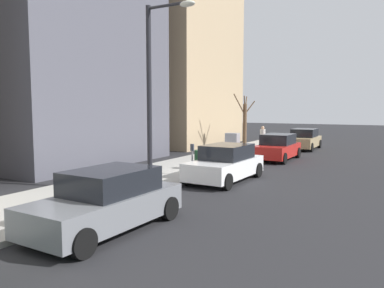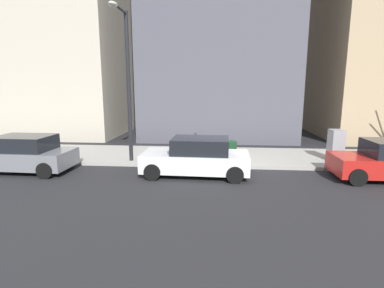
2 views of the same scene
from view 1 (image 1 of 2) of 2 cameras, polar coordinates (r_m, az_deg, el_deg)
The scene contains 13 objects.
ground_plane at distance 17.12m, azimuth 3.10°, elevation -4.78°, with size 120.00×120.00×0.00m, color #232326.
sidewalk at distance 18.07m, azimuth -2.60°, elevation -3.99°, with size 4.00×36.00×0.15m, color #9E9B93.
parked_car_tan at distance 29.07m, azimuth 16.69°, elevation 0.68°, with size 1.96×4.22×1.52m.
parked_car_red at distance 22.67m, azimuth 12.87°, elevation -0.52°, with size 1.92×4.20×1.52m.
parked_car_white at distance 15.75m, azimuth 5.13°, elevation -2.98°, with size 2.04×4.25×1.52m.
parked_car_grey at distance 9.67m, azimuth -12.81°, elevation -8.46°, with size 2.01×4.24×1.52m.
parking_meter at distance 16.26m, azimuth 0.03°, elevation -1.83°, with size 0.14×0.10×1.35m.
utility_box at distance 22.33m, azimuth 6.18°, elevation -0.21°, with size 0.83×0.61×1.43m.
streetlamp at distance 13.54m, azimuth -5.64°, elevation 9.56°, with size 1.97×0.32×6.50m.
bare_tree at distance 27.59m, azimuth 8.04°, elevation 3.16°, with size 1.18×1.84×3.95m.
trash_bin at distance 17.89m, azimuth 1.26°, elevation -2.38°, with size 0.56×0.56×0.90m, color #14381E.
pedestrian_near_meter at distance 26.48m, azimuth 10.72°, elevation 1.13°, with size 0.36×0.39×1.66m.
office_tower_left at distance 33.33m, azimuth -4.12°, elevation 15.57°, with size 10.27×10.27×17.80m, color tan.
Camera 1 is at (-7.47, 15.11, 3.04)m, focal length 35.00 mm.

